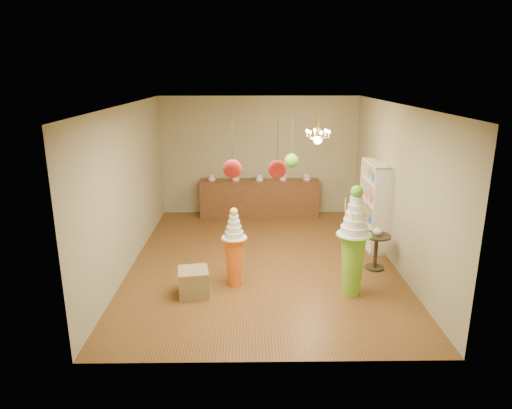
{
  "coord_description": "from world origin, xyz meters",
  "views": [
    {
      "loc": [
        -0.25,
        -8.27,
        3.55
      ],
      "look_at": [
        -0.13,
        0.0,
        1.15
      ],
      "focal_mm": 32.0,
      "sensor_mm": 36.0,
      "label": 1
    }
  ],
  "objects_px": {
    "pedestal_green": "(353,251)",
    "sideboard": "(259,197)",
    "pedestal_orange": "(234,254)",
    "round_table": "(376,247)"
  },
  "relations": [
    {
      "from": "pedestal_green",
      "to": "pedestal_orange",
      "type": "distance_m",
      "value": 1.99
    },
    {
      "from": "pedestal_green",
      "to": "sideboard",
      "type": "distance_m",
      "value": 4.62
    },
    {
      "from": "round_table",
      "to": "pedestal_orange",
      "type": "bearing_deg",
      "value": -166.8
    },
    {
      "from": "pedestal_orange",
      "to": "sideboard",
      "type": "height_order",
      "value": "pedestal_orange"
    },
    {
      "from": "sideboard",
      "to": "pedestal_orange",
      "type": "bearing_deg",
      "value": -97.35
    },
    {
      "from": "pedestal_orange",
      "to": "sideboard",
      "type": "bearing_deg",
      "value": 82.65
    },
    {
      "from": "pedestal_green",
      "to": "sideboard",
      "type": "relative_size",
      "value": 0.61
    },
    {
      "from": "pedestal_orange",
      "to": "round_table",
      "type": "height_order",
      "value": "pedestal_orange"
    },
    {
      "from": "pedestal_green",
      "to": "sideboard",
      "type": "xyz_separation_m",
      "value": [
        -1.43,
        4.38,
        -0.3
      ]
    },
    {
      "from": "pedestal_green",
      "to": "round_table",
      "type": "height_order",
      "value": "pedestal_green"
    }
  ]
}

